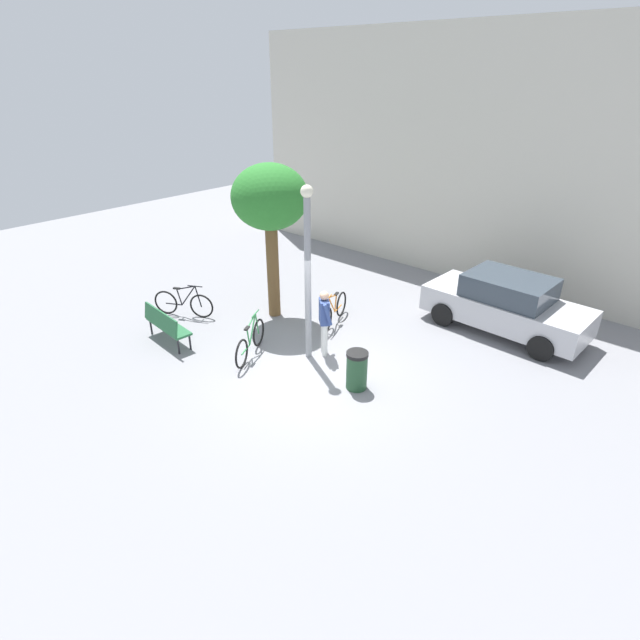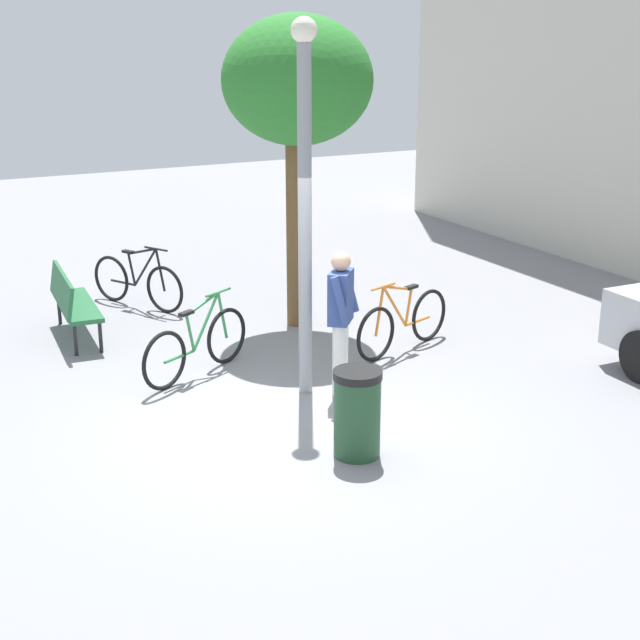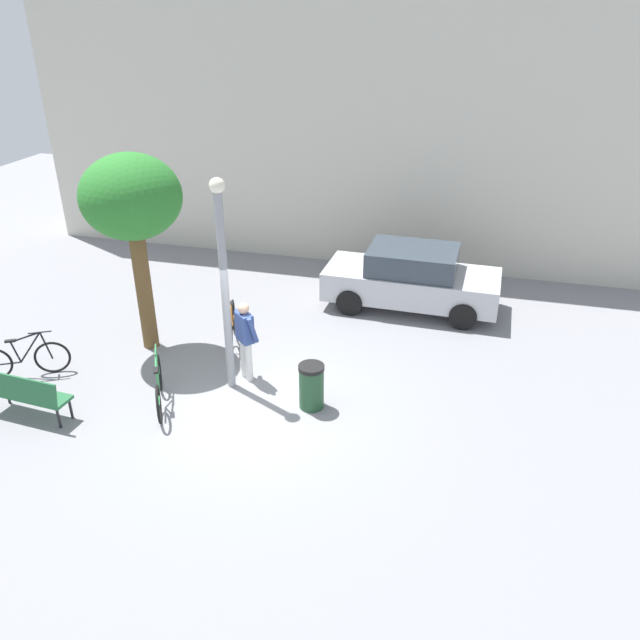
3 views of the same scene
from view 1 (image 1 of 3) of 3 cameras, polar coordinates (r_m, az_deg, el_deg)
name	(u,v)px [view 1 (image 1 of 3)]	position (r m, az deg, el deg)	size (l,w,h in m)	color
ground_plane	(315,373)	(11.80, -0.53, -5.97)	(36.00, 36.00, 0.00)	gray
building_facade	(499,160)	(17.39, 19.61, 16.71)	(18.42, 2.00, 7.60)	beige
lamppost	(308,266)	(11.44, -1.40, 6.12)	(0.28, 0.28, 4.16)	gray
person_by_lamppost	(324,318)	(12.11, 0.50, 0.19)	(0.59, 0.56, 1.67)	white
park_bench	(165,324)	(13.37, -17.08, -0.40)	(1.63, 0.60, 0.92)	#236038
plaza_tree	(270,200)	(13.49, -5.69, 13.32)	(2.01, 2.01, 4.22)	brown
bicycle_black	(184,303)	(14.79, -15.14, 1.83)	(1.61, 0.91, 0.97)	black
bicycle_green	(250,342)	(12.41, -7.86, -2.43)	(0.87, 1.63, 0.97)	black
bicycle_orange	(334,311)	(13.84, 1.60, 1.03)	(0.64, 1.73, 0.97)	black
parked_car_silver	(506,304)	(14.17, 20.28, 1.68)	(4.24, 1.91, 1.55)	#B7B7BC
trash_bin	(357,370)	(11.08, 4.17, -5.66)	(0.48, 0.48, 0.89)	#234C2D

